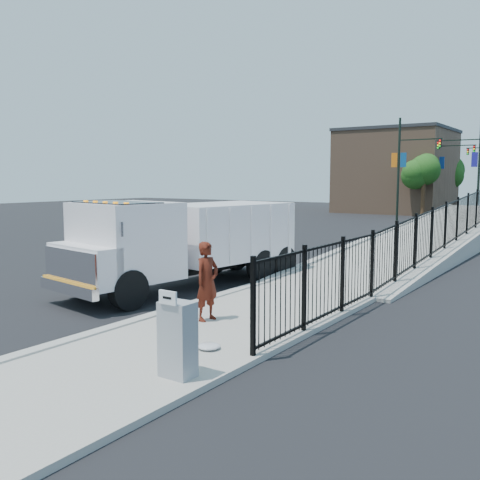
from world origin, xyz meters
The scene contains 16 objects.
ground centered at (0.00, 0.00, 0.00)m, with size 120.00×120.00×0.00m, color black.
sidewalk centered at (1.93, -2.00, 0.06)m, with size 3.55×12.00×0.12m, color #9E998E.
curb centered at (0.00, -2.00, 0.08)m, with size 0.30×12.00×0.16m, color #ADAAA3.
ramp centered at (2.12, 16.00, 0.00)m, with size 3.95×24.00×1.70m, color #9E998E.
iron_fence centered at (3.55, 12.00, 0.90)m, with size 0.10×28.00×1.80m, color black.
truck centered at (-1.89, 2.37, 1.55)m, with size 3.70×8.33×2.76m.
worker centered at (1.33, -0.50, 1.03)m, with size 0.66×0.43×1.81m, color #4D180D.
utility_cabinet centered at (3.10, -3.57, 0.75)m, with size 0.55×0.40×1.25m, color gray.
arrow_sign centered at (3.10, -3.79, 1.48)m, with size 0.35×0.04×0.22m, color white.
debris centered at (2.65, -2.16, 0.18)m, with size 0.44×0.44×0.11m, color silver.
light_pole_0 centered at (-4.34, 31.26, 4.36)m, with size 3.77×0.22×8.00m.
light_pole_1 centered at (0.40, 33.60, 4.36)m, with size 3.78×0.22×8.00m.
light_pole_2 centered at (-3.80, 40.67, 4.36)m, with size 3.77×0.22×8.00m.
tree_0 centered at (-4.49, 37.71, 3.95)m, with size 2.77×2.77×5.39m.
tree_2 centered at (-5.14, 48.99, 3.97)m, with size 3.26×3.26×5.63m.
building centered at (-9.00, 44.00, 4.00)m, with size 10.00×10.00×8.00m, color #8C664C.
Camera 1 is at (8.73, -9.99, 3.35)m, focal length 40.00 mm.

